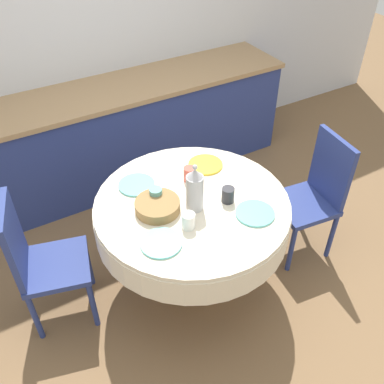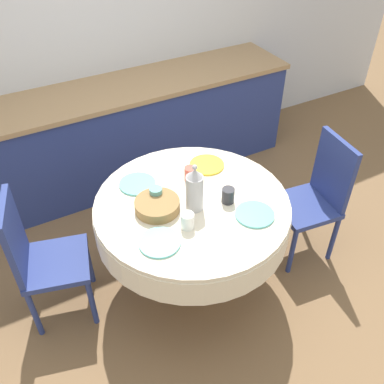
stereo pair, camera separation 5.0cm
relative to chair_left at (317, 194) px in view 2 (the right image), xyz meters
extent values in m
plane|color=brown|center=(-0.95, 0.12, -0.53)|extent=(12.00, 12.00, 0.00)
cube|color=silver|center=(-0.95, 1.87, 0.77)|extent=(7.00, 0.05, 2.60)
cube|color=navy|center=(-0.95, 1.54, -0.10)|extent=(3.20, 0.60, 0.86)
cube|color=#A37F56|center=(-0.95, 1.54, 0.35)|extent=(3.24, 0.64, 0.04)
cylinder|color=brown|center=(-0.95, 0.12, -0.51)|extent=(0.44, 0.44, 0.04)
cylinder|color=brown|center=(-0.95, 0.12, -0.23)|extent=(0.11, 0.11, 0.51)
cylinder|color=silver|center=(-0.95, 0.12, 0.12)|extent=(1.22, 1.22, 0.18)
cylinder|color=silver|center=(-0.95, 0.12, 0.22)|extent=(1.21, 1.21, 0.03)
cube|color=navy|center=(-0.08, 0.01, -0.09)|extent=(0.45, 0.45, 0.04)
cube|color=navy|center=(0.10, -0.01, 0.18)|extent=(0.08, 0.38, 0.50)
cylinder|color=navy|center=(-0.28, -0.14, -0.32)|extent=(0.04, 0.04, 0.42)
cylinder|color=navy|center=(-0.23, 0.21, -0.32)|extent=(0.04, 0.04, 0.42)
cylinder|color=navy|center=(0.07, -0.19, -0.32)|extent=(0.04, 0.04, 0.42)
cylinder|color=navy|center=(0.12, 0.16, -0.32)|extent=(0.04, 0.04, 0.42)
cube|color=navy|center=(-1.80, 0.34, -0.09)|extent=(0.49, 0.49, 0.04)
cube|color=navy|center=(-1.97, 0.38, 0.18)|extent=(0.13, 0.38, 0.50)
cylinder|color=navy|center=(-1.58, 0.46, -0.32)|extent=(0.04, 0.04, 0.42)
cylinder|color=navy|center=(-1.67, 0.12, -0.32)|extent=(0.04, 0.04, 0.42)
cylinder|color=navy|center=(-1.92, 0.55, -0.32)|extent=(0.04, 0.04, 0.42)
cylinder|color=navy|center=(-2.01, 0.21, -0.32)|extent=(0.04, 0.04, 0.42)
cylinder|color=#60BCB7|center=(-1.27, -0.10, 0.24)|extent=(0.23, 0.23, 0.01)
cylinder|color=white|center=(-1.08, -0.06, 0.28)|extent=(0.08, 0.08, 0.10)
cylinder|color=#60BCB7|center=(-0.68, -0.17, 0.24)|extent=(0.23, 0.23, 0.01)
cylinder|color=#28282D|center=(-0.75, 0.01, 0.28)|extent=(0.08, 0.08, 0.10)
cylinder|color=#60BCB7|center=(-1.18, 0.43, 0.24)|extent=(0.23, 0.23, 0.01)
cylinder|color=#5BA39E|center=(-1.14, 0.23, 0.28)|extent=(0.08, 0.08, 0.10)
cylinder|color=yellow|center=(-0.68, 0.40, 0.24)|extent=(0.23, 0.23, 0.01)
cylinder|color=#CC4C3D|center=(-0.85, 0.31, 0.28)|extent=(0.08, 0.08, 0.10)
cylinder|color=#B2B2B7|center=(-0.96, 0.06, 0.35)|extent=(0.10, 0.10, 0.23)
cone|color=#B2B2B7|center=(-0.96, 0.06, 0.50)|extent=(0.09, 0.09, 0.05)
sphere|color=#B2B2B7|center=(-0.96, 0.06, 0.54)|extent=(0.03, 0.03, 0.03)
cylinder|color=olive|center=(-1.16, 0.15, 0.27)|extent=(0.27, 0.27, 0.07)
camera|label=1|loc=(-1.94, -1.59, 1.96)|focal=40.00mm
camera|label=2|loc=(-1.89, -1.62, 1.96)|focal=40.00mm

